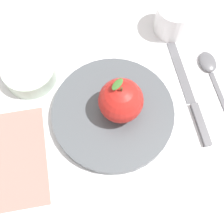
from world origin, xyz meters
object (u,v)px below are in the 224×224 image
side_bowl (29,71)px  cup (174,17)px  dinner_plate (112,114)px  knife (192,101)px  spoon (211,71)px  apple (121,101)px  linen_napkin (9,159)px

side_bowl → cup: size_ratio=1.35×
dinner_plate → knife: size_ratio=1.11×
side_bowl → spoon: side_bowl is taller
apple → side_bowl: (0.18, 0.08, -0.04)m
dinner_plate → cup: size_ratio=2.96×
side_bowl → apple: bearing=-157.0°
dinner_plate → spoon: (-0.06, -0.21, -0.01)m
cup → spoon: cup is taller
cup → linen_napkin: bearing=90.2°
apple → spoon: (-0.06, -0.20, -0.05)m
apple → side_bowl: bearing=23.0°
side_bowl → spoon: (-0.24, -0.27, -0.02)m
apple → knife: apple is taller
side_bowl → linen_napkin: (-0.11, 0.13, -0.02)m
dinner_plate → linen_napkin: bearing=72.0°
side_bowl → dinner_plate: bearing=-160.5°
dinner_plate → spoon: dinner_plate is taller
cup → knife: bearing=146.8°
cup → knife: 0.18m
knife → spoon: size_ratio=1.22×
cup → linen_napkin: size_ratio=0.42×
knife → spoon: 0.08m
apple → spoon: size_ratio=0.54×
side_bowl → linen_napkin: bearing=129.6°
apple → linen_napkin: (0.07, 0.21, -0.06)m
cup → side_bowl: bearing=69.7°
side_bowl → linen_napkin: 0.17m
knife → dinner_plate: bearing=58.4°
dinner_plate → side_bowl: side_bowl is taller
dinner_plate → apple: 0.05m
apple → cup: bearing=-71.9°
spoon → linen_napkin: 0.42m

